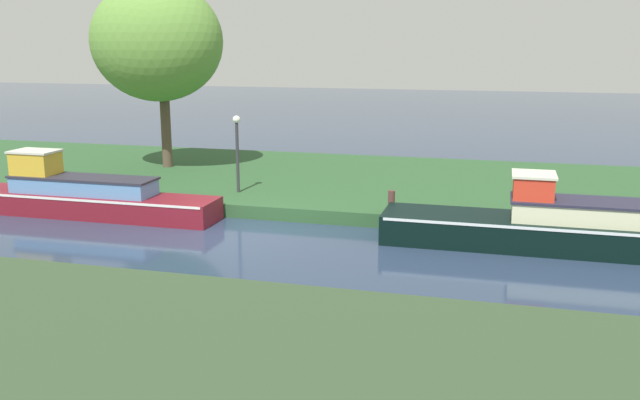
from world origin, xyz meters
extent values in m
plane|color=#273650|center=(0.00, 0.00, 0.00)|extent=(120.00, 120.00, 0.00)
cube|color=#2B512C|center=(0.00, 7.00, 0.20)|extent=(72.00, 10.00, 0.40)
cube|color=black|center=(9.14, 1.20, 0.38)|extent=(10.66, 1.72, 0.76)
cube|color=white|center=(9.14, 1.20, 0.72)|extent=(10.45, 1.75, 0.07)
cube|color=red|center=(7.53, 1.20, 1.54)|extent=(0.97, 1.10, 0.62)
cube|color=beige|center=(7.53, 1.20, 1.88)|extent=(1.07, 1.17, 0.06)
cube|color=maroon|center=(-5.08, 1.20, 0.34)|extent=(7.94, 1.43, 0.67)
cube|color=white|center=(-5.08, 1.20, 0.63)|extent=(7.78, 1.46, 0.07)
cube|color=#5C8CC1|center=(-5.28, 1.20, 0.90)|extent=(4.42, 1.08, 0.45)
cube|color=#2A2935|center=(-5.28, 1.20, 1.15)|extent=(4.52, 1.14, 0.06)
cube|color=gold|center=(-6.87, 1.20, 1.48)|extent=(1.26, 0.91, 0.72)
cube|color=beige|center=(-6.87, 1.20, 1.88)|extent=(1.36, 0.97, 0.06)
cylinder|color=brown|center=(-5.69, 7.32, 2.16)|extent=(0.38, 0.38, 3.51)
ellipsoid|color=#64963E|center=(-5.69, 6.93, 5.11)|extent=(4.97, 3.99, 4.37)
cylinder|color=#333338|center=(-1.35, 3.71, 1.50)|extent=(0.10, 0.10, 2.21)
sphere|color=white|center=(-1.35, 3.71, 2.73)|extent=(0.24, 0.24, 0.24)
cylinder|color=#54322E|center=(3.81, 2.31, 0.71)|extent=(0.19, 0.19, 0.63)
camera|label=1|loc=(6.71, -16.26, 5.07)|focal=38.41mm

